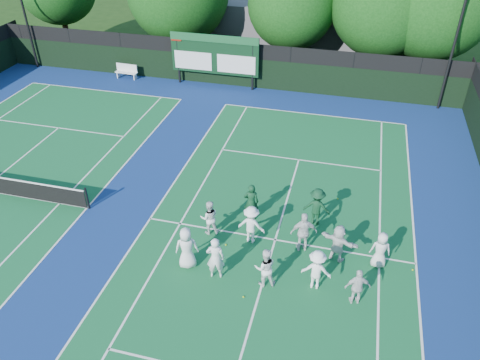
# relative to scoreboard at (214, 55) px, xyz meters

# --- Properties ---
(ground) EXTENTS (120.00, 120.00, 0.00)m
(ground) POSITION_rel_scoreboard_xyz_m (7.01, -15.59, -2.19)
(ground) COLOR #17330D
(ground) RESTS_ON ground
(court_apron) EXTENTS (34.00, 32.00, 0.01)m
(court_apron) POSITION_rel_scoreboard_xyz_m (1.01, -14.59, -2.19)
(court_apron) COLOR navy
(court_apron) RESTS_ON ground
(near_court) EXTENTS (11.05, 23.85, 0.01)m
(near_court) POSITION_rel_scoreboard_xyz_m (7.01, -14.59, -2.18)
(near_court) COLOR #12592D
(near_court) RESTS_ON ground
(back_fence) EXTENTS (34.00, 0.08, 3.00)m
(back_fence) POSITION_rel_scoreboard_xyz_m (1.01, 0.41, -0.83)
(back_fence) COLOR black
(back_fence) RESTS_ON ground
(scoreboard) EXTENTS (6.00, 0.21, 3.55)m
(scoreboard) POSITION_rel_scoreboard_xyz_m (0.00, 0.00, 0.00)
(scoreboard) COLOR black
(scoreboard) RESTS_ON ground
(clubhouse) EXTENTS (18.00, 6.00, 4.00)m
(clubhouse) POSITION_rel_scoreboard_xyz_m (5.01, 8.41, -0.19)
(clubhouse) COLOR #55555A
(clubhouse) RESTS_ON ground
(light_pole_right) EXTENTS (1.20, 0.30, 10.12)m
(light_pole_right) POSITION_rel_scoreboard_xyz_m (14.51, 0.11, 4.11)
(light_pole_right) COLOR black
(light_pole_right) RESTS_ON ground
(bench) EXTENTS (1.63, 0.53, 1.02)m
(bench) POSITION_rel_scoreboard_xyz_m (-6.48, -0.21, -1.64)
(bench) COLOR silver
(bench) RESTS_ON ground
(tree_c) EXTENTS (6.05, 6.05, 7.79)m
(tree_c) POSITION_rel_scoreboard_xyz_m (4.55, 3.99, 2.41)
(tree_c) COLOR black
(tree_c) RESTS_ON ground
(tree_d) EXTENTS (6.97, 6.97, 8.68)m
(tree_d) POSITION_rel_scoreboard_xyz_m (10.59, 3.99, 2.82)
(tree_d) COLOR black
(tree_d) RESTS_ON ground
(tree_e) EXTENTS (7.31, 7.31, 9.11)m
(tree_e) POSITION_rel_scoreboard_xyz_m (13.71, 3.99, 3.07)
(tree_e) COLOR black
(tree_e) RESTS_ON ground
(tennis_ball_0) EXTENTS (0.07, 0.07, 0.07)m
(tennis_ball_0) POSITION_rel_scoreboard_xyz_m (6.50, -17.86, -2.16)
(tennis_ball_0) COLOR #B0C517
(tennis_ball_0) RESTS_ON ground
(tennis_ball_1) EXTENTS (0.07, 0.07, 0.07)m
(tennis_ball_1) POSITION_rel_scoreboard_xyz_m (8.13, -13.71, -2.16)
(tennis_ball_1) COLOR #B0C517
(tennis_ball_1) RESTS_ON ground
(tennis_ball_2) EXTENTS (0.07, 0.07, 0.07)m
(tennis_ball_2) POSITION_rel_scoreboard_xyz_m (12.35, -14.98, -2.16)
(tennis_ball_2) COLOR #B0C517
(tennis_ball_2) RESTS_ON ground
(tennis_ball_3) EXTENTS (0.07, 0.07, 0.07)m
(tennis_ball_3) POSITION_rel_scoreboard_xyz_m (5.16, -15.40, -2.16)
(tennis_ball_3) COLOR #B0C517
(tennis_ball_3) RESTS_ON ground
(tennis_ball_4) EXTENTS (0.07, 0.07, 0.07)m
(tennis_ball_4) POSITION_rel_scoreboard_xyz_m (9.24, -11.14, -2.16)
(tennis_ball_4) COLOR #B0C517
(tennis_ball_4) RESTS_ON ground
(tennis_ball_5) EXTENTS (0.07, 0.07, 0.07)m
(tennis_ball_5) POSITION_rel_scoreboard_xyz_m (8.21, -14.63, -2.16)
(tennis_ball_5) COLOR #B0C517
(tennis_ball_5) RESTS_ON ground
(player_front_0) EXTENTS (1.01, 0.82, 1.78)m
(player_front_0) POSITION_rel_scoreboard_xyz_m (4.07, -16.83, -1.30)
(player_front_0) COLOR white
(player_front_0) RESTS_ON ground
(player_front_1) EXTENTS (0.74, 0.56, 1.82)m
(player_front_1) POSITION_rel_scoreboard_xyz_m (5.27, -17.10, -1.28)
(player_front_1) COLOR white
(player_front_1) RESTS_ON ground
(player_front_2) EXTENTS (0.93, 0.81, 1.61)m
(player_front_2) POSITION_rel_scoreboard_xyz_m (7.09, -17.02, -1.38)
(player_front_2) COLOR white
(player_front_2) RESTS_ON ground
(player_front_3) EXTENTS (1.08, 0.63, 1.65)m
(player_front_3) POSITION_rel_scoreboard_xyz_m (8.87, -16.70, -1.37)
(player_front_3) COLOR white
(player_front_3) RESTS_ON ground
(player_front_4) EXTENTS (0.95, 0.59, 1.51)m
(player_front_4) POSITION_rel_scoreboard_xyz_m (10.32, -17.08, -1.44)
(player_front_4) COLOR silver
(player_front_4) RESTS_ON ground
(player_back_0) EXTENTS (0.92, 0.83, 1.56)m
(player_back_0) POSITION_rel_scoreboard_xyz_m (4.29, -14.79, -1.41)
(player_back_0) COLOR white
(player_back_0) RESTS_ON ground
(player_back_1) EXTENTS (1.14, 0.71, 1.69)m
(player_back_1) POSITION_rel_scoreboard_xyz_m (6.07, -14.88, -1.34)
(player_back_1) COLOR white
(player_back_1) RESTS_ON ground
(player_back_2) EXTENTS (1.13, 0.74, 1.78)m
(player_back_2) POSITION_rel_scoreboard_xyz_m (8.15, -14.86, -1.30)
(player_back_2) COLOR silver
(player_back_2) RESTS_ON ground
(player_back_3) EXTENTS (1.57, 0.94, 1.61)m
(player_back_3) POSITION_rel_scoreboard_xyz_m (9.49, -15.07, -1.38)
(player_back_3) COLOR silver
(player_back_3) RESTS_ON ground
(player_back_4) EXTENTS (0.79, 0.54, 1.55)m
(player_back_4) POSITION_rel_scoreboard_xyz_m (11.05, -15.01, -1.42)
(player_back_4) COLOR silver
(player_back_4) RESTS_ON ground
(coach_left) EXTENTS (0.71, 0.53, 1.75)m
(coach_left) POSITION_rel_scoreboard_xyz_m (5.73, -13.47, -1.31)
(coach_left) COLOR #0F381E
(coach_left) RESTS_ON ground
(coach_right) EXTENTS (1.15, 0.70, 1.74)m
(coach_right) POSITION_rel_scoreboard_xyz_m (8.44, -13.10, -1.32)
(coach_right) COLOR #0F371E
(coach_right) RESTS_ON ground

